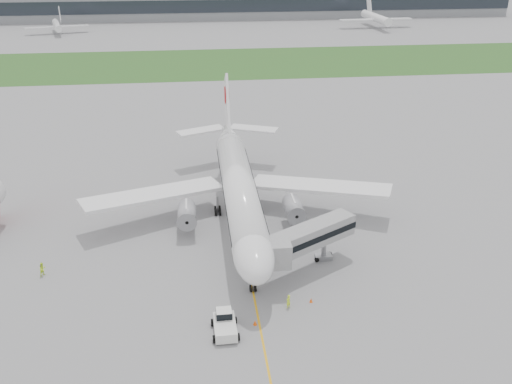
{
  "coord_description": "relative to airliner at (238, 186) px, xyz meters",
  "views": [
    {
      "loc": [
        -6.52,
        -74.21,
        41.15
      ],
      "look_at": [
        2.36,
        2.0,
        5.81
      ],
      "focal_mm": 40.0,
      "sensor_mm": 36.0,
      "label": 1
    }
  ],
  "objects": [
    {
      "name": "safety_cone_right",
      "position": [
        6.76,
        -22.96,
        -5.38
      ],
      "size": [
        0.41,
        0.41,
        0.56
      ],
      "primitive_type": "cone",
      "color": "#F7540D",
      "rests_on": "ground"
    },
    {
      "name": "distant_aircraft_right",
      "position": [
        79.69,
        183.98,
        -5.66
      ],
      "size": [
        35.78,
        32.07,
        12.96
      ],
      "primitive_type": null,
      "rotation": [
        0.0,
        0.0,
        0.07
      ],
      "color": "white",
      "rests_on": "ground"
    },
    {
      "name": "terminal_building",
      "position": [
        0.0,
        225.0,
        1.34
      ],
      "size": [
        320.0,
        22.3,
        14.0
      ],
      "color": "gray",
      "rests_on": "ground"
    },
    {
      "name": "grass_strip",
      "position": [
        0.0,
        115.13,
        -5.65
      ],
      "size": [
        600.0,
        50.0,
        0.02
      ],
      "primitive_type": "cube",
      "color": "#2B5B22",
      "rests_on": "ground"
    },
    {
      "name": "safety_cone_left",
      "position": [
        -0.5,
        -26.51,
        -5.35
      ],
      "size": [
        0.45,
        0.45,
        0.62
      ],
      "primitive_type": "cone",
      "color": "#F7540D",
      "rests_on": "ground"
    },
    {
      "name": "ground_crew_far",
      "position": [
        -26.86,
        -13.04,
        -4.71
      ],
      "size": [
        1.14,
        1.17,
        1.9
      ],
      "primitive_type": "imported",
      "rotation": [
        0.0,
        0.0,
        0.91
      ],
      "color": "#D3FE2A",
      "rests_on": "ground"
    },
    {
      "name": "pushback_tug",
      "position": [
        -4.01,
        -27.21,
        -4.63
      ],
      "size": [
        3.05,
        4.43,
        2.24
      ],
      "rotation": [
        0.0,
        0.0,
        0.02
      ],
      "color": "silver",
      "rests_on": "ground"
    },
    {
      "name": "jet_bridge",
      "position": [
        7.6,
        -15.75,
        -0.82
      ],
      "size": [
        13.04,
        10.32,
        6.54
      ],
      "rotation": [
        0.0,
        0.0,
        0.54
      ],
      "color": "#959597",
      "rests_on": "ground"
    },
    {
      "name": "apron_markings",
      "position": [
        0.0,
        -9.87,
        -5.66
      ],
      "size": [
        70.0,
        70.0,
        0.04
      ],
      "primitive_type": null,
      "color": "gold",
      "rests_on": "ground"
    },
    {
      "name": "ground",
      "position": [
        0.0,
        -4.87,
        -5.66
      ],
      "size": [
        600.0,
        600.0,
        0.0
      ],
      "primitive_type": "plane",
      "color": "gray",
      "rests_on": "ground"
    },
    {
      "name": "distant_aircraft_left",
      "position": [
        -62.99,
        183.99,
        -5.66
      ],
      "size": [
        31.28,
        29.04,
        10.08
      ],
      "primitive_type": null,
      "rotation": [
        0.0,
        0.0,
        0.25
      ],
      "color": "white",
      "rests_on": "ground"
    },
    {
      "name": "ground_crew_near",
      "position": [
        3.82,
        -23.68,
        -4.77
      ],
      "size": [
        0.77,
        0.74,
        1.77
      ],
      "primitive_type": "imported",
      "rotation": [
        0.0,
        0.0,
        3.83
      ],
      "color": "#DCFF2A",
      "rests_on": "ground"
    },
    {
      "name": "airliner",
      "position": [
        0.0,
        0.0,
        0.0
      ],
      "size": [
        48.13,
        53.95,
        17.88
      ],
      "color": "white",
      "rests_on": "ground"
    },
    {
      "name": "control_tower",
      "position": [
        -90.0,
        227.13,
        -5.66
      ],
      "size": [
        12.0,
        12.0,
        56.0
      ],
      "primitive_type": null,
      "color": "gray",
      "rests_on": "ground"
    }
  ]
}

